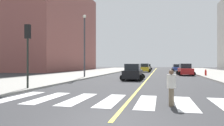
{
  "coord_description": "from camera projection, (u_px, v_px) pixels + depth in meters",
  "views": [
    {
      "loc": [
        1.58,
        -6.59,
        1.91
      ],
      "look_at": [
        -7.62,
        33.35,
        1.99
      ],
      "focal_mm": 33.9,
      "sensor_mm": 36.0,
      "label": 1
    }
  ],
  "objects": [
    {
      "name": "crosswalk_paint",
      "position": [
        129.0,
        101.0,
        10.67
      ],
      "size": [
        13.5,
        4.0,
        0.01
      ],
      "color": "silver",
      "rests_on": "ground"
    },
    {
      "name": "low_rise_brick_west",
      "position": [
        51.0,
        29.0,
        58.21
      ],
      "size": [
        16.0,
        32.0,
        22.6
      ],
      "primitive_type": "cube",
      "color": "#904F49",
      "rests_on": "ground"
    },
    {
      "name": "fire_hydrant",
      "position": [
        206.0,
        73.0,
        30.73
      ],
      "size": [
        0.26,
        0.26,
        0.89
      ],
      "color": "red",
      "rests_on": "sidewalk_kerb_east"
    },
    {
      "name": "car_gray_third",
      "position": [
        148.0,
        67.0,
        62.23
      ],
      "size": [
        2.4,
        3.84,
        1.72
      ],
      "rotation": [
        0.0,
        0.0,
        0.0
      ],
      "color": "slate",
      "rests_on": "ground"
    },
    {
      "name": "car_yellow_second",
      "position": [
        145.0,
        68.0,
        46.39
      ],
      "size": [
        2.65,
        4.22,
        1.88
      ],
      "rotation": [
        0.0,
        0.0,
        -0.01
      ],
      "color": "gold",
      "rests_on": "ground"
    },
    {
      "name": "car_black_fifth",
      "position": [
        133.0,
        72.0,
        24.22
      ],
      "size": [
        2.61,
        4.18,
        1.86
      ],
      "rotation": [
        0.0,
        0.0,
        0.0
      ],
      "color": "black",
      "rests_on": "ground"
    },
    {
      "name": "street_lamp",
      "position": [
        84.0,
        41.0,
        27.85
      ],
      "size": [
        0.44,
        0.44,
        8.18
      ],
      "color": "#38383D",
      "rests_on": "sidewalk_kerb_west"
    },
    {
      "name": "sidewalk_kerb_west",
      "position": [
        58.0,
        77.0,
        29.0
      ],
      "size": [
        10.0,
        120.0,
        0.15
      ],
      "primitive_type": "cube",
      "color": "#9E9B93",
      "rests_on": "ground"
    },
    {
      "name": "pedestrian_crossing",
      "position": [
        171.0,
        86.0,
        9.46
      ],
      "size": [
        0.4,
        0.4,
        1.63
      ],
      "rotation": [
        0.0,
        0.0,
        1.27
      ],
      "color": "brown",
      "rests_on": "ground"
    },
    {
      "name": "ground_plane",
      "position": [
        110.0,
        123.0,
        6.77
      ],
      "size": [
        220.0,
        220.0,
        0.0
      ],
      "primitive_type": "plane",
      "color": "#333335"
    },
    {
      "name": "lane_divider_paint",
      "position": [
        153.0,
        72.0,
        45.75
      ],
      "size": [
        0.16,
        80.0,
        0.01
      ],
      "primitive_type": "cube",
      "color": "yellow",
      "rests_on": "ground"
    },
    {
      "name": "traffic_light_far_corner",
      "position": [
        28.0,
        43.0,
        15.09
      ],
      "size": [
        0.36,
        0.41,
        4.54
      ],
      "color": "black",
      "rests_on": "sidewalk_kerb_west"
    },
    {
      "name": "car_blue_fourth",
      "position": [
        176.0,
        68.0,
        52.48
      ],
      "size": [
        2.5,
        3.9,
        1.71
      ],
      "rotation": [
        0.0,
        0.0,
        3.19
      ],
      "color": "#2D479E",
      "rests_on": "ground"
    },
    {
      "name": "car_red_nearest",
      "position": [
        185.0,
        70.0,
        33.64
      ],
      "size": [
        2.72,
        4.27,
        1.88
      ],
      "rotation": [
        0.0,
        0.0,
        3.18
      ],
      "color": "red",
      "rests_on": "ground"
    }
  ]
}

